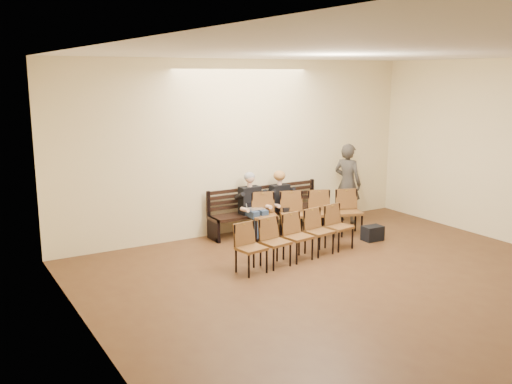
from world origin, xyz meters
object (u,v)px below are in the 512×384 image
Objects in this scene: seated_man at (252,206)px; water_bottle at (294,207)px; passerby at (348,177)px; laptop at (256,210)px; bench at (268,221)px; chair_row_back at (298,237)px; bag at (372,233)px; chair_row_front at (308,214)px; seated_woman at (282,204)px.

seated_man is 0.86m from water_bottle.
seated_man is 2.38m from passerby.
passerby is at bearing -0.36° from laptop.
chair_row_back is at bearing -105.78° from bench.
seated_man reaches higher than water_bottle.
chair_row_front reaches higher than bag.
passerby reaches higher than bench.
passerby is 0.79× the size of chair_row_back.
bench is 1.91m from chair_row_back.
seated_man is 0.62× the size of passerby.
water_bottle is 0.35m from chair_row_front.
seated_man reaches higher than bench.
bench is at bearing 131.85° from bag.
bag is at bearing -22.71° from chair_row_front.
passerby is (0.48, 1.38, 0.86)m from bag.
seated_woman is at bearing 65.85° from passerby.
seated_man is at bearing 141.87° from bag.
passerby is (1.54, 0.19, 0.44)m from water_bottle.
water_bottle is 1.68m from chair_row_back.
water_bottle is at bearing 49.59° from chair_row_back.
bag is at bearing -38.13° from seated_man.
seated_woman reaches higher than bag.
water_bottle is at bearing 131.78° from bag.
laptop is at bearing 144.73° from bag.
water_bottle is at bearing -70.39° from seated_woman.
laptop is 1.57m from chair_row_back.
seated_man is at bearing 79.10° from chair_row_back.
laptop is 1.04m from chair_row_front.
water_bottle is (0.81, -0.28, -0.06)m from seated_man.
chair_row_front is at bearing 88.52° from passerby.
seated_man is 1.72m from chair_row_back.
laptop is 0.14× the size of chair_row_front.
bench is 8.23× the size of laptop.
seated_man is at bearing 180.00° from seated_woman.
chair_row_back reaches higher than bag.
seated_woman is 5.27× the size of water_bottle.
bench is 0.62m from laptop.
bag is (1.06, -1.19, -0.41)m from water_bottle.
passerby is at bearing 7.01° from water_bottle.
bench is 0.89m from chair_row_front.
chair_row_back is at bearing -121.76° from water_bottle.
water_bottle is at bearing -47.96° from bench.
bag is at bearing -48.15° from bench.
bench is at bearing 14.95° from seated_man.
seated_woman is 3.60× the size of laptop.
chair_row_back is (-0.07, -1.71, -0.21)m from seated_man.
seated_woman is at bearing 10.24° from laptop.
seated_woman is 1.92m from bag.
bench is 1.03× the size of chair_row_back.
bag is at bearing -1.72° from chair_row_back.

